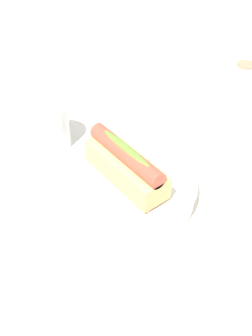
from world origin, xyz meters
name	(u,v)px	position (x,y,z in m)	size (l,w,h in m)	color
ground_plane	(115,187)	(0.00, 0.00, 0.00)	(2.40, 2.40, 0.00)	silver
serving_bowl	(126,185)	(0.02, 0.01, 0.02)	(0.23, 0.23, 0.04)	silver
hotdog_front	(126,164)	(0.02, 0.01, 0.06)	(0.15, 0.05, 0.06)	#DBB270
water_glass	(50,126)	(-0.16, -0.02, 0.04)	(0.07, 0.07, 0.09)	white
paper_towel_roll	(239,98)	(0.01, 0.28, 0.07)	(0.11, 0.11, 0.13)	white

